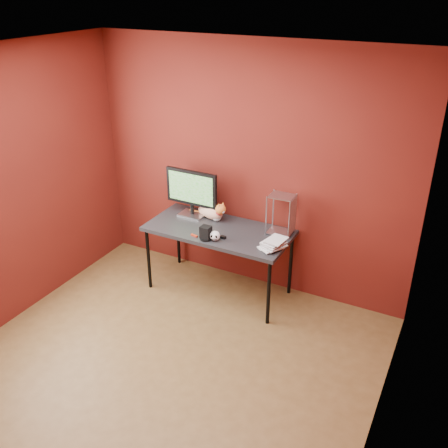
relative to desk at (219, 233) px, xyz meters
The scene contains 11 objects.
room 1.57m from the desk, 83.75° to the right, with size 3.52×3.52×2.61m.
desk is the anchor object (origin of this frame).
monitor 0.55m from the desk, 159.61° to the left, with size 0.60×0.20×0.52m.
cat 0.31m from the desk, 135.06° to the left, with size 0.49×0.30×0.24m.
skull_mug 0.27m from the desk, 70.58° to the right, with size 0.10×0.11×0.10m.
speaker 0.28m from the desk, 91.46° to the right, with size 0.12×0.12×0.14m.
book_stack 0.84m from the desk, ahead, with size 0.25×0.27×1.10m.
wire_rack 0.68m from the desk, 19.50° to the left, with size 0.25×0.21×0.42m.
pocket_knife 0.30m from the desk, 118.81° to the right, with size 0.08×0.02×0.02m, color #A4220C.
black_gadget 0.22m from the desk, 50.42° to the right, with size 0.05×0.03×0.03m, color black.
washer 0.20m from the desk, 87.97° to the right, with size 0.04×0.04×0.00m, color #A4A3A8.
Camera 1 is at (2.00, -2.68, 3.09)m, focal length 40.00 mm.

